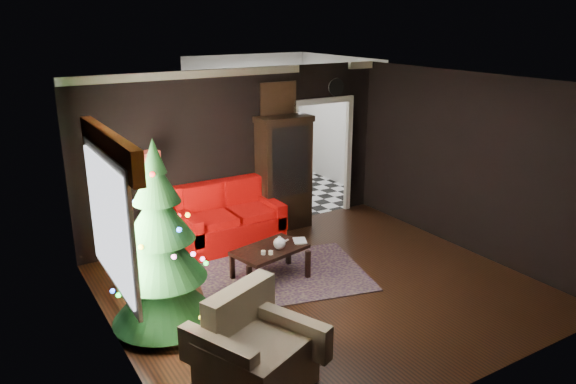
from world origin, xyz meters
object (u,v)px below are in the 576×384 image
curio_cabinet (284,176)px  coffee_table (270,263)px  teapot (279,243)px  christmas_tree (160,246)px  armchair (256,347)px  wall_clock (336,87)px  kitchen_table (275,182)px  loveseat (230,216)px  floor_lamp (155,214)px

curio_cabinet → coffee_table: curio_cabinet is taller
teapot → christmas_tree: bearing=-169.0°
armchair → wall_clock: bearing=23.2°
christmas_tree → coffee_table: christmas_tree is taller
armchair → teapot: size_ratio=5.11×
armchair → kitchen_table: bearing=35.4°
armchair → curio_cabinet: bearing=32.7°
christmas_tree → coffee_table: bearing=14.8°
armchair → coffee_table: 2.42m
christmas_tree → wall_clock: (4.12, 2.27, 1.33)m
loveseat → curio_cabinet: bearing=10.8°
christmas_tree → teapot: christmas_tree is taller
armchair → wall_clock: wall_clock is taller
curio_cabinet → coffee_table: bearing=-126.5°
christmas_tree → kitchen_table: 5.06m
armchair → coffee_table: (1.30, 2.02, -0.22)m
loveseat → teapot: bearing=-88.8°
coffee_table → floor_lamp: bearing=134.5°
coffee_table → armchair: bearing=-122.8°
floor_lamp → coffee_table: size_ratio=1.83×
floor_lamp → curio_cabinet: bearing=9.3°
teapot → floor_lamp: bearing=134.6°
teapot → wall_clock: (2.32, 1.92, 1.82)m
floor_lamp → teapot: bearing=-45.4°
loveseat → curio_cabinet: size_ratio=0.89×
curio_cabinet → coffee_table: (-1.22, -1.64, -0.71)m
armchair → coffee_table: bearing=34.4°
loveseat → floor_lamp: (-1.29, -0.18, 0.33)m
loveseat → teapot: 1.52m
floor_lamp → armchair: size_ratio=1.87×
loveseat → floor_lamp: bearing=-172.2°
loveseat → christmas_tree: bearing=-133.4°
armchair → wall_clock: size_ratio=3.11×
coffee_table → wall_clock: wall_clock is taller
coffee_table → wall_clock: size_ratio=3.19×
curio_cabinet → floor_lamp: bearing=-170.7°
loveseat → coffee_table: loveseat is taller
christmas_tree → armchair: size_ratio=2.40×
wall_clock → teapot: bearing=-140.3°
curio_cabinet → teapot: size_ratio=9.76×
kitchen_table → christmas_tree: bearing=-135.4°
coffee_table → kitchen_table: (1.87, 3.07, 0.13)m
curio_cabinet → christmas_tree: 3.59m
curio_cabinet → kitchen_table: curio_cabinet is taller
coffee_table → teapot: teapot is taller
armchair → teapot: armchair is taller
loveseat → coffee_table: size_ratio=1.67×
wall_clock → coffee_table: bearing=-143.0°
loveseat → kitchen_table: bearing=42.5°
kitchen_table → curio_cabinet: bearing=-114.4°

